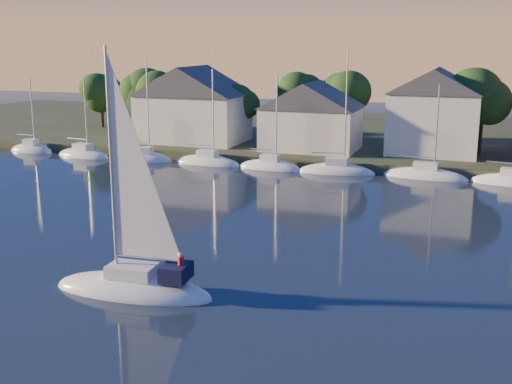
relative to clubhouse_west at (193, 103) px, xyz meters
The scene contains 8 objects.
shoreline_land 28.43m from the clubhouse_west, 37.69° to the left, with size 160.00×50.00×2.00m, color #2E3A22.
wooden_dock 23.56m from the clubhouse_west, 15.26° to the right, with size 120.00×3.00×1.00m, color brown.
clubhouse_west is the anchor object (origin of this frame).
clubhouse_centre 16.05m from the clubhouse_west, ahead, with size 11.55×8.40×8.08m.
clubhouse_east 30.02m from the clubhouse_west, ahead, with size 10.50×8.40×9.80m.
tree_line 24.55m from the clubhouse_west, 11.77° to the left, with size 93.40×5.40×8.90m.
moored_fleet 28.13m from the clubhouse_west, 19.09° to the right, with size 95.50×2.40×12.05m.
hero_sailboat 49.32m from the clubhouse_west, 68.69° to the right, with size 9.68×3.67×14.71m.
Camera 1 is at (13.67, -17.21, 13.90)m, focal length 45.00 mm.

